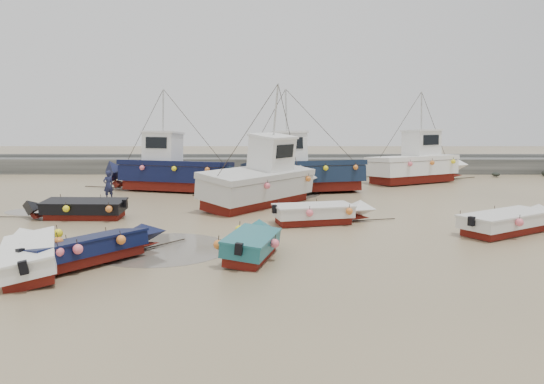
{
  "coord_description": "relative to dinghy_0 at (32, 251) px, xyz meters",
  "views": [
    {
      "loc": [
        2.02,
        -20.65,
        4.63
      ],
      "look_at": [
        1.98,
        1.64,
        1.4
      ],
      "focal_mm": 35.0,
      "sensor_mm": 36.0,
      "label": 1
    }
  ],
  "objects": [
    {
      "name": "ground",
      "position": [
        5.31,
        5.0,
        -0.54
      ],
      "size": [
        120.0,
        120.0,
        0.0
      ],
      "primitive_type": "plane",
      "color": "tan",
      "rests_on": "ground"
    },
    {
      "name": "seawall",
      "position": [
        5.36,
        26.99,
        0.09
      ],
      "size": [
        60.0,
        4.92,
        1.5
      ],
      "color": "slate",
      "rests_on": "ground"
    },
    {
      "name": "puddle_a",
      "position": [
        3.42,
        2.42,
        -0.54
      ],
      "size": [
        4.9,
        4.9,
        0.01
      ],
      "primitive_type": "cylinder",
      "color": "#615A4E",
      "rests_on": "ground"
    },
    {
      "name": "puddle_b",
      "position": [
        9.8,
        9.17,
        -0.54
      ],
      "size": [
        3.45,
        3.45,
        0.01
      ],
      "primitive_type": "cylinder",
      "color": "#615A4E",
      "rests_on": "ground"
    },
    {
      "name": "puddle_c",
      "position": [
        -3.87,
        9.65,
        -0.54
      ],
      "size": [
        3.59,
        3.59,
        0.01
      ],
      "primitive_type": "cylinder",
      "color": "#615A4E",
      "rests_on": "ground"
    },
    {
      "name": "puddle_d",
      "position": [
        6.76,
        15.99,
        -0.54
      ],
      "size": [
        6.9,
        6.9,
        0.01
      ],
      "primitive_type": "cylinder",
      "color": "#615A4E",
      "rests_on": "ground"
    },
    {
      "name": "dinghy_0",
      "position": [
        0.0,
        0.0,
        0.0
      ],
      "size": [
        3.23,
        6.23,
        1.43
      ],
      "rotation": [
        0.0,
        0.0,
        0.39
      ],
      "color": "#65120B",
      "rests_on": "ground"
    },
    {
      "name": "dinghy_1",
      "position": [
        1.68,
        0.72,
        0.0
      ],
      "size": [
        4.45,
        5.3,
        1.43
      ],
      "rotation": [
        0.0,
        0.0,
        -0.67
      ],
      "color": "#65120B",
      "rests_on": "ground"
    },
    {
      "name": "dinghy_2",
      "position": [
        6.67,
        1.39,
        0.03
      ],
      "size": [
        2.25,
        5.01,
        1.43
      ],
      "rotation": [
        0.0,
        0.0,
        -0.23
      ],
      "color": "#65120B",
      "rests_on": "ground"
    },
    {
      "name": "dinghy_3",
      "position": [
        16.86,
        5.07,
        -0.0
      ],
      "size": [
        5.88,
        4.14,
        1.43
      ],
      "rotation": [
        0.0,
        0.0,
        -1.01
      ],
      "color": "#65120B",
      "rests_on": "ground"
    },
    {
      "name": "dinghy_4",
      "position": [
        -1.56,
        7.93,
        0.01
      ],
      "size": [
        5.98,
        2.04,
        1.43
      ],
      "rotation": [
        0.0,
        0.0,
        1.54
      ],
      "color": "#65120B",
      "rests_on": "ground"
    },
    {
      "name": "dinghy_5",
      "position": [
        9.42,
        6.83,
        0.01
      ],
      "size": [
        5.56,
        2.45,
        1.43
      ],
      "rotation": [
        0.0,
        0.0,
        -1.33
      ],
      "color": "#65120B",
      "rests_on": "ground"
    },
    {
      "name": "cabin_boat_0",
      "position": [
        0.72,
        16.89,
        0.81
      ],
      "size": [
        9.84,
        4.53,
        6.22
      ],
      "rotation": [
        0.0,
        0.0,
        1.29
      ],
      "color": "#65120B",
      "rests_on": "ground"
    },
    {
      "name": "cabin_boat_1",
      "position": [
        6.85,
        11.77,
        0.8
      ],
      "size": [
        7.0,
        8.65,
        6.22
      ],
      "rotation": [
        0.0,
        0.0,
        -0.65
      ],
      "color": "#65120B",
      "rests_on": "ground"
    },
    {
      "name": "cabin_boat_2",
      "position": [
        8.61,
        15.95,
        0.79
      ],
      "size": [
        10.35,
        4.52,
        6.22
      ],
      "rotation": [
        0.0,
        0.0,
        1.81
      ],
      "color": "#65120B",
      "rests_on": "ground"
    },
    {
      "name": "cabin_boat_3",
      "position": [
        17.52,
        21.05,
        0.83
      ],
      "size": [
        8.86,
        5.83,
        6.22
      ],
      "rotation": [
        0.0,
        0.0,
        -1.08
      ],
      "color": "#65120B",
      "rests_on": "ground"
    },
    {
      "name": "person",
      "position": [
        -1.77,
        13.34,
        -0.54
      ],
      "size": [
        0.69,
        0.69,
        1.61
      ],
      "primitive_type": "imported",
      "rotation": [
        0.0,
        0.0,
        3.93
      ],
      "color": "#191D3A",
      "rests_on": "ground"
    }
  ]
}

